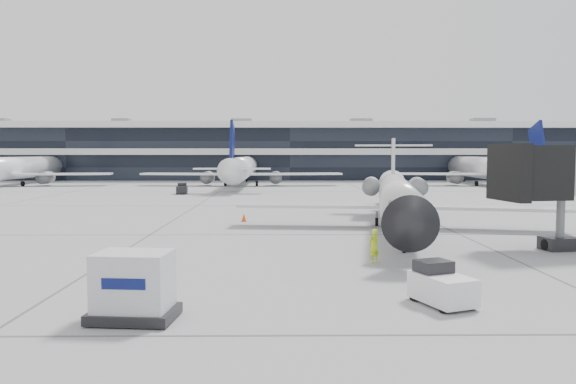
{
  "coord_description": "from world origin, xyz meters",
  "views": [
    {
      "loc": [
        -1.48,
        -35.84,
        5.27
      ],
      "look_at": [
        -1.08,
        2.32,
        2.6
      ],
      "focal_mm": 35.0,
      "sensor_mm": 36.0,
      "label": 1
    }
  ],
  "objects_px": {
    "regional_jet": "(398,196)",
    "ramp_worker": "(374,246)",
    "cargo_uld": "(134,287)",
    "baggage_tug": "(441,286)"
  },
  "relations": [
    {
      "from": "regional_jet",
      "to": "ramp_worker",
      "type": "height_order",
      "value": "regional_jet"
    },
    {
      "from": "regional_jet",
      "to": "ramp_worker",
      "type": "relative_size",
      "value": 17.41
    },
    {
      "from": "ramp_worker",
      "to": "baggage_tug",
      "type": "relative_size",
      "value": 0.62
    },
    {
      "from": "cargo_uld",
      "to": "baggage_tug",
      "type": "bearing_deg",
      "value": 15.17
    },
    {
      "from": "ramp_worker",
      "to": "cargo_uld",
      "type": "relative_size",
      "value": 0.59
    },
    {
      "from": "regional_jet",
      "to": "cargo_uld",
      "type": "height_order",
      "value": "regional_jet"
    },
    {
      "from": "cargo_uld",
      "to": "ramp_worker",
      "type": "bearing_deg",
      "value": 50.92
    },
    {
      "from": "ramp_worker",
      "to": "cargo_uld",
      "type": "distance_m",
      "value": 12.95
    },
    {
      "from": "cargo_uld",
      "to": "regional_jet",
      "type": "bearing_deg",
      "value": 64.82
    },
    {
      "from": "regional_jet",
      "to": "cargo_uld",
      "type": "relative_size",
      "value": 10.23
    }
  ]
}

